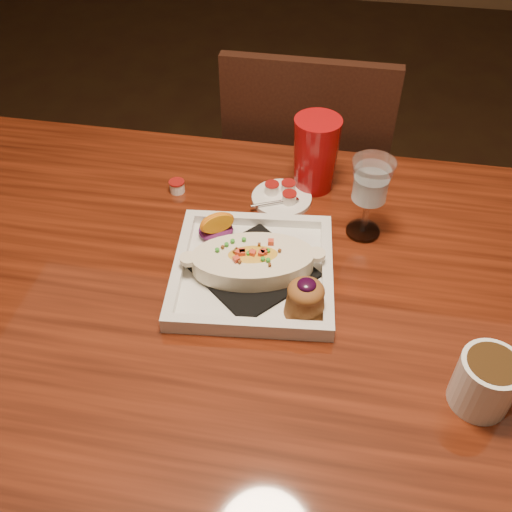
% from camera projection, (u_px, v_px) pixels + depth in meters
% --- Properties ---
extents(floor, '(7.00, 7.00, 0.00)m').
position_uv_depth(floor, '(266.00, 482.00, 1.50)').
color(floor, black).
rests_on(floor, ground).
extents(table, '(1.50, 0.90, 0.75)m').
position_uv_depth(table, '(270.00, 325.00, 1.05)').
color(table, maroon).
rests_on(table, floor).
extents(chair_far, '(0.42, 0.42, 0.93)m').
position_uv_depth(chair_far, '(305.00, 186.00, 1.60)').
color(chair_far, black).
rests_on(chair_far, floor).
extents(plate, '(0.30, 0.30, 0.08)m').
position_uv_depth(plate, '(257.00, 268.00, 0.98)').
color(plate, white).
rests_on(plate, table).
extents(coffee_mug, '(0.12, 0.09, 0.09)m').
position_uv_depth(coffee_mug, '(488.00, 380.00, 0.79)').
color(coffee_mug, white).
rests_on(coffee_mug, table).
extents(goblet, '(0.08, 0.08, 0.16)m').
position_uv_depth(goblet, '(371.00, 185.00, 1.01)').
color(goblet, silver).
rests_on(goblet, table).
extents(saucer, '(0.12, 0.12, 0.08)m').
position_uv_depth(saucer, '(281.00, 196.00, 1.16)').
color(saucer, white).
rests_on(saucer, table).
extents(creamer_loose, '(0.03, 0.03, 0.03)m').
position_uv_depth(creamer_loose, '(177.00, 186.00, 1.17)').
color(creamer_loose, white).
rests_on(creamer_loose, table).
extents(red_tumbler, '(0.09, 0.09, 0.16)m').
position_uv_depth(red_tumbler, '(316.00, 154.00, 1.14)').
color(red_tumbler, '#A90C0F').
rests_on(red_tumbler, table).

